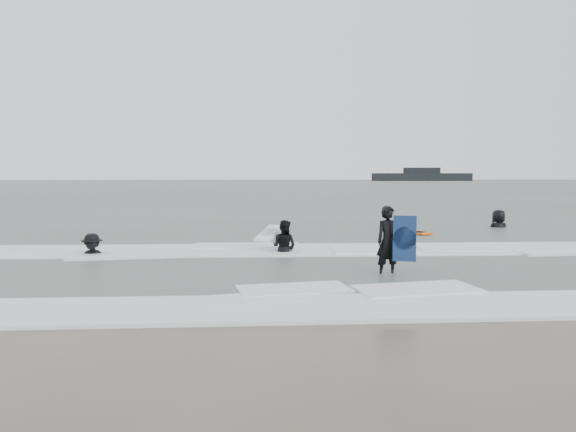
{
  "coord_description": "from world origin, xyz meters",
  "views": [
    {
      "loc": [
        -0.7,
        -9.53,
        2.23
      ],
      "look_at": [
        0.0,
        5.0,
        1.1
      ],
      "focal_mm": 35.0,
      "sensor_mm": 36.0,
      "label": 1
    }
  ],
  "objects_px": {
    "surfer_centre": "(388,276)",
    "surfer_right_near": "(402,235)",
    "surfer_right_far": "(498,229)",
    "surfer_wading": "(284,254)",
    "vessel_horizon": "(422,176)",
    "surfer_breaker": "(92,258)"
  },
  "relations": [
    {
      "from": "surfer_centre",
      "to": "surfer_right_near",
      "type": "distance_m",
      "value": 8.18
    },
    {
      "from": "surfer_right_near",
      "to": "surfer_centre",
      "type": "bearing_deg",
      "value": 46.49
    },
    {
      "from": "surfer_right_far",
      "to": "surfer_right_near",
      "type": "bearing_deg",
      "value": 17.12
    },
    {
      "from": "surfer_wading",
      "to": "vessel_horizon",
      "type": "distance_m",
      "value": 138.01
    },
    {
      "from": "surfer_breaker",
      "to": "surfer_wading",
      "type": "bearing_deg",
      "value": -0.14
    },
    {
      "from": "surfer_right_near",
      "to": "surfer_right_far",
      "type": "height_order",
      "value": "surfer_right_far"
    },
    {
      "from": "surfer_centre",
      "to": "surfer_right_far",
      "type": "relative_size",
      "value": 0.81
    },
    {
      "from": "surfer_wading",
      "to": "surfer_breaker",
      "type": "bearing_deg",
      "value": 37.08
    },
    {
      "from": "surfer_wading",
      "to": "surfer_right_near",
      "type": "xyz_separation_m",
      "value": [
        4.41,
        4.4,
        0.0
      ]
    },
    {
      "from": "surfer_right_near",
      "to": "surfer_wading",
      "type": "bearing_deg",
      "value": 17.87
    },
    {
      "from": "surfer_breaker",
      "to": "surfer_right_near",
      "type": "height_order",
      "value": "surfer_right_near"
    },
    {
      "from": "surfer_wading",
      "to": "surfer_right_far",
      "type": "height_order",
      "value": "surfer_right_far"
    },
    {
      "from": "surfer_wading",
      "to": "surfer_right_near",
      "type": "bearing_deg",
      "value": -103.21
    },
    {
      "from": "surfer_right_near",
      "to": "vessel_horizon",
      "type": "distance_m",
      "value": 132.51
    },
    {
      "from": "surfer_right_near",
      "to": "surfer_right_far",
      "type": "relative_size",
      "value": 0.94
    },
    {
      "from": "surfer_breaker",
      "to": "surfer_right_near",
      "type": "xyz_separation_m",
      "value": [
        9.46,
        4.87,
        0.0
      ]
    },
    {
      "from": "surfer_centre",
      "to": "surfer_wading",
      "type": "distance_m",
      "value": 4.03
    },
    {
      "from": "surfer_centre",
      "to": "surfer_right_near",
      "type": "xyz_separation_m",
      "value": [
        2.31,
        7.85,
        0.0
      ]
    },
    {
      "from": "surfer_breaker",
      "to": "surfer_right_far",
      "type": "xyz_separation_m",
      "value": [
        13.87,
        7.02,
        0.0
      ]
    },
    {
      "from": "surfer_right_near",
      "to": "surfer_right_far",
      "type": "bearing_deg",
      "value": 178.85
    },
    {
      "from": "surfer_right_far",
      "to": "vessel_horizon",
      "type": "height_order",
      "value": "vessel_horizon"
    },
    {
      "from": "surfer_centre",
      "to": "surfer_wading",
      "type": "relative_size",
      "value": 1.04
    }
  ]
}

